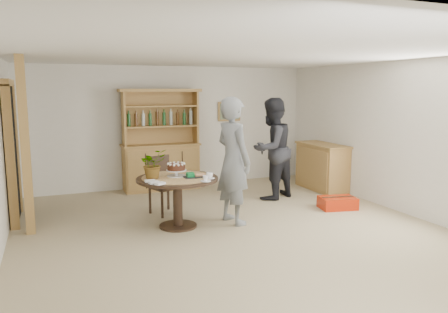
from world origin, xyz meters
TOP-DOWN VIEW (x-y plane):
  - ground at (0.00, 0.00)m, footprint 7.00×7.00m
  - room_shell at (0.00, 0.01)m, footprint 6.04×7.04m
  - doorway at (-2.93, 2.00)m, footprint 0.13×1.10m
  - pine_post at (-2.70, 1.20)m, footprint 0.12×0.12m
  - hutch at (-0.30, 3.24)m, footprint 1.62×0.54m
  - sideboard at (2.74, 2.00)m, footprint 0.54×1.26m
  - dining_table at (-0.67, 0.72)m, footprint 1.20×1.20m
  - dining_chair at (-0.70, 1.54)m, footprint 0.54×0.54m
  - birthday_cake at (-0.67, 0.77)m, footprint 0.30×0.30m
  - flower_vase at (-1.02, 0.77)m, footprint 0.47×0.44m
  - gift_tray at (-0.46, 0.59)m, footprint 0.30×0.20m
  - coffee_cup_a at (-0.27, 0.44)m, footprint 0.15×0.15m
  - coffee_cup_b at (-0.39, 0.27)m, footprint 0.15×0.15m
  - napkins at (-1.08, 0.40)m, footprint 0.24×0.33m
  - teen_boy at (0.18, 0.62)m, footprint 0.60×0.79m
  - adult_person at (1.43, 1.73)m, footprint 1.12×1.02m
  - red_suitcase at (2.15, 0.66)m, footprint 0.67×0.51m

SIDE VIEW (x-z plane):
  - ground at x=0.00m, z-range 0.00..0.00m
  - red_suitcase at x=2.15m, z-range 0.00..0.21m
  - sideboard at x=2.74m, z-range 0.00..0.94m
  - dining_chair at x=-0.70m, z-range 0.06..1.01m
  - dining_table at x=-0.67m, z-range 0.22..0.98m
  - hutch at x=-0.30m, z-range -0.33..1.71m
  - napkins at x=-1.08m, z-range 0.76..0.79m
  - gift_tray at x=-0.46m, z-range 0.75..0.83m
  - coffee_cup_b at x=-0.39m, z-range 0.75..0.84m
  - coffee_cup_a at x=-0.27m, z-range 0.76..0.84m
  - birthday_cake at x=-0.67m, z-range 0.78..0.98m
  - adult_person at x=1.43m, z-range 0.00..1.88m
  - teen_boy at x=0.18m, z-range 0.00..1.92m
  - flower_vase at x=-1.02m, z-range 0.76..1.18m
  - doorway at x=-2.93m, z-range 0.02..2.20m
  - pine_post at x=-2.70m, z-range 0.00..2.50m
  - room_shell at x=0.00m, z-range 0.48..3.00m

